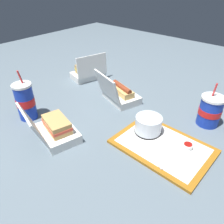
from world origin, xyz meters
TOP-DOWN VIEW (x-y plane):
  - ground_plane at (0.00, 0.00)m, footprint 3.20×3.20m
  - food_tray at (-0.30, -0.04)m, footprint 0.38×0.27m
  - cake_container at (-0.21, -0.07)m, footprint 0.11×0.11m
  - ketchup_cup at (-0.38, -0.08)m, footprint 0.04×0.04m
  - napkin_stack at (-0.36, -0.07)m, footprint 0.10×0.10m
  - plastic_fork at (-0.32, 0.05)m, footprint 0.10×0.06m
  - clamshell_sandwich_center at (0.40, -0.30)m, footprint 0.18×0.23m
  - clamshell_sandwich_corner at (0.07, 0.21)m, footprint 0.23×0.23m
  - clamshell_hotdog_left at (0.06, -0.21)m, footprint 0.24×0.23m
  - soda_cup_front at (0.29, 0.20)m, footprint 0.09×0.09m
  - soda_cup_back at (-0.37, -0.31)m, footprint 0.10×0.10m

SIDE VIEW (x-z plane):
  - ground_plane at x=0.00m, z-range 0.00..0.00m
  - food_tray at x=-0.30m, z-range 0.00..0.01m
  - napkin_stack at x=-0.36m, z-range 0.01..0.02m
  - plastic_fork at x=-0.32m, z-range 0.01..0.02m
  - ketchup_cup at x=-0.38m, z-range 0.01..0.04m
  - clamshell_hotdog_left at x=0.06m, z-range -0.04..0.13m
  - clamshell_sandwich_corner at x=0.07m, z-range -0.04..0.13m
  - clamshell_sandwich_center at x=0.40m, z-range -0.04..0.13m
  - cake_container at x=-0.21m, z-range 0.01..0.09m
  - soda_cup_back at x=-0.37m, z-range -0.03..0.17m
  - soda_cup_front at x=0.29m, z-range -0.03..0.21m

